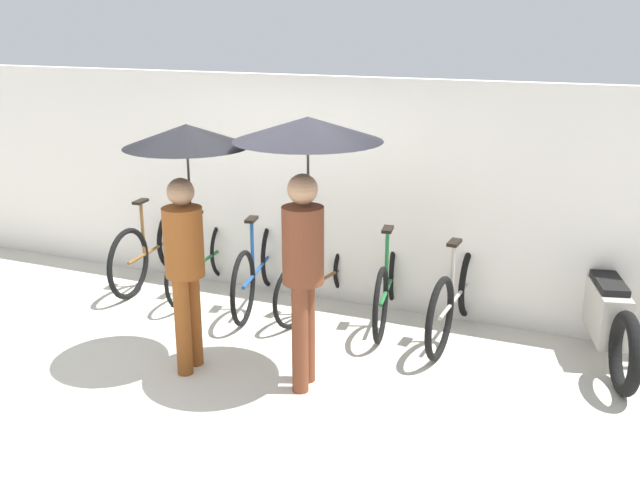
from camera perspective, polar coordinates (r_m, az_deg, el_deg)
The scene contains 11 objects.
ground_plane at distance 5.95m, azimuth -9.81°, elevation -11.32°, with size 30.00×30.00×0.00m, color beige.
back_wall at distance 7.34m, azimuth -1.20°, elevation 4.11°, with size 12.69×0.12×2.30m.
parked_bicycle_0 at distance 8.09m, azimuth -13.23°, elevation -0.65°, with size 0.44×1.74×0.98m.
parked_bicycle_1 at distance 7.72m, azimuth -9.15°, elevation -1.40°, with size 0.44×1.68×1.06m.
parked_bicycle_2 at distance 7.33m, azimuth -4.97°, elevation -2.19°, with size 0.55×1.77×1.11m.
parked_bicycle_3 at distance 7.16m, azimuth 0.32°, elevation -2.88°, with size 0.48×1.69×1.01m.
parked_bicycle_4 at distance 6.94m, azimuth 5.51°, elevation -3.48°, with size 0.47×1.69×1.00m.
parked_bicycle_5 at distance 6.69m, azimuth 10.85°, elevation -4.42°, with size 0.44×1.79×1.07m.
pedestrian_leading at distance 5.74m, azimuth -10.69°, elevation 4.72°, with size 1.00×1.00×2.04m.
pedestrian_center at distance 5.33m, azimuth -1.10°, elevation 5.43°, with size 1.13×1.13×2.14m.
motorcycle at distance 6.67m, azimuth 21.87°, elevation -5.47°, with size 0.76×1.99×0.90m.
Camera 1 is at (2.90, -4.35, 2.83)m, focal length 40.00 mm.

